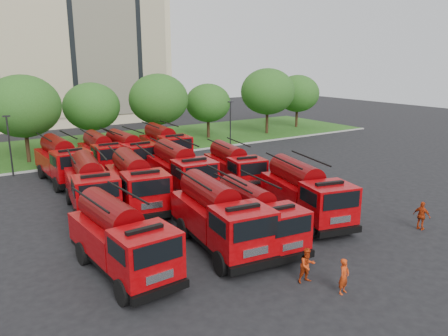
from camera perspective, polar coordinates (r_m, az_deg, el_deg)
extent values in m
plane|color=black|center=(28.12, 0.26, -5.82)|extent=(140.00, 140.00, 0.00)
cube|color=#1F4412|center=(51.09, -16.11, 2.81)|extent=(70.00, 16.00, 0.12)
cube|color=gray|center=(43.57, -12.88, 1.13)|extent=(70.00, 0.30, 0.14)
cube|color=#C0B18E|center=(72.02, -20.76, 15.56)|extent=(30.00, 14.00, 25.00)
cube|color=black|center=(65.14, -19.28, 15.93)|extent=(28.00, 0.15, 22.00)
cylinder|color=#382314|center=(44.77, -24.25, 2.32)|extent=(0.36, 0.36, 2.80)
ellipsoid|color=#1D4213|center=(44.22, -24.77, 7.35)|extent=(6.72, 6.72, 5.71)
cylinder|color=#382314|center=(48.71, -16.61, 3.64)|extent=(0.36, 0.36, 2.45)
ellipsoid|color=#1D4213|center=(48.24, -16.90, 7.69)|extent=(5.88, 5.88, 5.00)
cylinder|color=#382314|center=(49.75, -8.38, 4.45)|extent=(0.36, 0.36, 2.73)
ellipsoid|color=#1D4213|center=(49.26, -8.54, 8.88)|extent=(6.55, 6.55, 5.57)
cylinder|color=#382314|center=(53.91, -2.06, 5.09)|extent=(0.36, 0.36, 2.27)
ellipsoid|color=#1D4213|center=(53.50, -2.09, 8.49)|extent=(5.46, 5.46, 4.64)
cylinder|color=#382314|center=(57.22, 5.62, 5.86)|extent=(0.36, 0.36, 2.87)
ellipsoid|color=#1D4213|center=(56.78, 5.72, 9.91)|extent=(6.89, 6.89, 5.85)
cylinder|color=#382314|center=(63.28, 9.45, 6.37)|extent=(0.36, 0.36, 2.52)
ellipsoid|color=#1D4213|center=(62.91, 9.58, 9.58)|extent=(6.05, 6.05, 5.14)
cylinder|color=black|center=(40.12, -26.18, 2.48)|extent=(0.14, 0.14, 5.00)
cube|color=black|center=(39.75, -26.57, 6.08)|extent=(0.60, 0.25, 0.12)
cylinder|color=black|center=(47.93, 0.84, 5.61)|extent=(0.14, 0.14, 5.00)
cube|color=black|center=(47.62, 0.85, 8.65)|extent=(0.60, 0.25, 0.12)
cube|color=black|center=(21.03, -13.17, -11.41)|extent=(2.81, 7.27, 0.31)
cube|color=black|center=(18.15, -8.27, -15.71)|extent=(2.56, 0.42, 0.36)
cube|color=#8D060A|center=(18.53, -10.19, -10.96)|extent=(2.64, 2.40, 1.99)
cube|color=black|center=(17.41, -8.51, -10.93)|extent=(2.14, 0.19, 0.87)
cube|color=#8D060A|center=(21.65, -14.53, -8.37)|extent=(2.80, 4.84, 1.32)
cylinder|color=#500103|center=(21.27, -14.71, -5.67)|extent=(1.81, 4.37, 1.53)
cylinder|color=black|center=(18.50, -13.07, -15.51)|extent=(0.43, 1.14, 1.12)
cylinder|color=black|center=(19.41, -6.58, -13.71)|extent=(0.43, 1.14, 1.12)
cylinder|color=black|center=(22.27, -17.93, -10.54)|extent=(0.43, 1.14, 1.12)
cylinder|color=black|center=(23.03, -12.37, -9.32)|extent=(0.43, 1.14, 1.12)
cube|color=black|center=(22.93, -0.68, -8.72)|extent=(3.31, 7.68, 0.32)
cube|color=black|center=(19.94, 4.17, -12.61)|extent=(2.67, 0.58, 0.37)
cube|color=#8D060A|center=(20.38, 2.47, -8.11)|extent=(2.86, 2.63, 2.07)
cube|color=black|center=(19.25, 4.21, -7.98)|extent=(2.22, 0.32, 0.90)
cube|color=#8D060A|center=(23.61, -1.93, -5.83)|extent=(3.17, 5.16, 1.38)
cylinder|color=#500103|center=(23.25, -1.95, -3.22)|extent=(2.11, 4.62, 1.59)
cylinder|color=black|center=(20.23, -0.38, -12.32)|extent=(0.51, 1.20, 1.17)
cylinder|color=black|center=(21.31, 5.64, -10.96)|extent=(0.51, 1.20, 1.17)
cylinder|color=black|center=(24.15, -5.31, -7.85)|extent=(0.51, 1.20, 1.17)
cylinder|color=black|center=(25.06, -0.07, -6.95)|extent=(0.51, 1.20, 1.17)
cube|color=black|center=(23.54, 4.09, -8.32)|extent=(2.90, 6.86, 0.29)
cube|color=black|center=(21.00, 8.96, -11.50)|extent=(2.39, 0.49, 0.33)
cube|color=#8D060A|center=(21.37, 7.34, -7.71)|extent=(2.55, 2.34, 1.86)
cube|color=black|center=(20.41, 9.08, -7.55)|extent=(1.99, 0.26, 0.81)
cube|color=#8D060A|center=(24.11, 2.83, -5.81)|extent=(2.79, 4.61, 1.24)
cylinder|color=#500103|center=(23.78, 2.86, -3.52)|extent=(1.85, 4.13, 1.43)
cylinder|color=black|center=(21.13, 5.03, -11.35)|extent=(0.44, 1.08, 1.05)
cylinder|color=black|center=(22.28, 9.89, -10.12)|extent=(0.44, 1.08, 1.05)
cylinder|color=black|center=(24.47, -0.22, -7.63)|extent=(0.44, 1.08, 1.05)
cylinder|color=black|center=(25.47, 4.20, -6.78)|extent=(0.44, 1.08, 1.05)
cube|color=black|center=(27.22, 10.42, -5.22)|extent=(4.07, 7.75, 0.32)
cube|color=black|center=(24.30, 14.90, -8.01)|extent=(2.63, 0.87, 0.37)
cube|color=#8D060A|center=(24.82, 13.49, -4.41)|extent=(3.05, 2.86, 2.06)
cube|color=black|center=(23.75, 15.11, -4.15)|extent=(2.17, 0.56, 0.90)
cube|color=#8D060A|center=(27.91, 9.30, -2.86)|extent=(3.64, 5.32, 1.37)
cylinder|color=#500103|center=(27.61, 9.40, -0.63)|extent=(2.56, 4.68, 1.58)
cylinder|color=black|center=(24.47, 11.19, -7.78)|extent=(0.63, 1.21, 1.16)
cylinder|color=black|center=(25.75, 15.86, -6.93)|extent=(0.63, 1.21, 1.16)
cylinder|color=black|center=(28.27, 6.34, -4.56)|extent=(0.63, 1.21, 1.16)
cylinder|color=black|center=(29.39, 10.60, -3.99)|extent=(0.63, 1.21, 1.16)
cube|color=black|center=(29.56, -16.89, -4.07)|extent=(3.48, 7.59, 0.31)
cube|color=black|center=(26.09, -15.71, -6.53)|extent=(2.62, 0.65, 0.37)
cube|color=#8D060A|center=(26.83, -16.30, -3.23)|extent=(2.88, 2.66, 2.04)
cube|color=black|center=(25.59, -15.97, -2.95)|extent=(2.18, 0.38, 0.89)
cube|color=#8D060A|center=(30.41, -17.31, -1.94)|extent=(3.25, 5.13, 1.36)
cylinder|color=#500103|center=(30.14, -17.46, 0.09)|extent=(2.21, 4.57, 1.57)
cylinder|color=black|center=(26.91, -18.58, -6.23)|extent=(0.53, 1.19, 1.15)
cylinder|color=black|center=(27.21, -13.54, -5.64)|extent=(0.53, 1.19, 1.15)
cylinder|color=black|center=(31.26, -19.55, -3.49)|extent=(0.53, 1.19, 1.15)
cylinder|color=black|center=(31.52, -15.21, -3.01)|extent=(0.53, 1.19, 1.15)
cube|color=black|center=(29.41, -11.35, -3.78)|extent=(3.51, 7.75, 0.32)
cube|color=black|center=(25.95, -9.30, -6.26)|extent=(2.68, 0.65, 0.37)
cube|color=#8D060A|center=(26.68, -10.14, -2.88)|extent=(2.93, 2.70, 2.08)
cube|color=black|center=(25.43, -9.48, -2.57)|extent=(2.23, 0.38, 0.91)
cube|color=#8D060A|center=(30.26, -11.97, -1.61)|extent=(3.30, 5.24, 1.39)
cylinder|color=#500103|center=(29.98, -12.08, 0.48)|extent=(2.23, 4.67, 1.60)
cylinder|color=black|center=(26.62, -12.46, -6.00)|extent=(0.54, 1.22, 1.17)
cylinder|color=black|center=(27.20, -7.40, -5.33)|extent=(0.54, 1.22, 1.17)
cylinder|color=black|center=(31.00, -14.41, -3.22)|extent=(0.54, 1.22, 1.17)
cylinder|color=black|center=(31.51, -10.02, -2.71)|extent=(0.54, 1.22, 1.17)
cube|color=black|center=(32.05, -5.70, -2.06)|extent=(3.20, 7.73, 0.32)
cube|color=black|center=(28.71, -2.82, -4.06)|extent=(2.70, 0.53, 0.38)
cube|color=#8D060A|center=(29.43, -3.87, -1.05)|extent=(2.86, 2.61, 2.10)
cube|color=black|center=(28.24, -2.89, -0.67)|extent=(2.25, 0.28, 0.91)
cube|color=#8D060A|center=(32.89, -6.52, -0.11)|extent=(3.11, 5.18, 1.40)
cylinder|color=#500103|center=(32.63, -6.57, 1.83)|extent=(2.05, 4.65, 1.61)
cylinder|color=black|center=(29.16, -5.88, -3.94)|extent=(0.49, 1.21, 1.18)
cylinder|color=black|center=(30.11, -1.50, -3.28)|extent=(0.49, 1.21, 1.18)
cylinder|color=black|center=(33.42, -8.92, -1.68)|extent=(0.49, 1.21, 1.18)
cylinder|color=black|center=(34.25, -5.00, -1.17)|extent=(0.49, 1.21, 1.18)
cube|color=black|center=(33.70, 1.25, -1.32)|extent=(3.33, 7.00, 0.29)
cube|color=black|center=(30.77, 3.91, -2.95)|extent=(2.41, 0.65, 0.34)
cube|color=#8D060A|center=(31.41, 3.02, -0.44)|extent=(2.68, 2.48, 1.87)
cube|color=black|center=(30.37, 3.94, -0.12)|extent=(2.00, 0.39, 0.82)
cube|color=#8D060A|center=(34.43, 0.52, 0.34)|extent=(3.07, 4.76, 1.25)
cylinder|color=#500103|center=(34.20, 0.53, 2.00)|extent=(2.11, 4.22, 1.44)
cylinder|color=black|center=(31.10, 1.33, -2.83)|extent=(0.51, 1.10, 1.06)
cylinder|color=black|center=(32.05, 4.92, -2.36)|extent=(0.51, 1.10, 1.06)
cylinder|color=black|center=(34.83, -1.59, -0.97)|extent=(0.51, 1.10, 1.06)
cylinder|color=black|center=(35.68, 1.70, -0.60)|extent=(0.51, 1.10, 1.06)
cube|color=black|center=(37.18, -20.24, -0.62)|extent=(2.69, 7.51, 0.32)
cube|color=black|center=(33.68, -18.51, -2.05)|extent=(2.66, 0.36, 0.37)
cube|color=#8D060A|center=(34.51, -19.27, 0.41)|extent=(2.68, 2.42, 2.07)
cube|color=black|center=(33.29, -18.76, 0.81)|extent=(2.23, 0.13, 0.90)
cube|color=#8D060A|center=(38.09, -20.82, 0.98)|extent=(2.77, 4.97, 1.38)
cylinder|color=#500103|center=(37.87, -20.97, 2.64)|extent=(1.74, 4.51, 1.59)
cylinder|color=black|center=(34.33, -20.94, -2.05)|extent=(0.41, 1.18, 1.17)
cylinder|color=black|center=(34.96, -17.09, -1.45)|extent=(0.41, 1.18, 1.17)
cylinder|color=black|center=(38.74, -22.72, -0.44)|extent=(0.41, 1.18, 1.17)
cylinder|color=black|center=(39.31, -19.27, 0.07)|extent=(0.41, 1.18, 1.17)
cube|color=black|center=(39.41, -15.62, 0.48)|extent=(2.62, 7.12, 0.30)
cube|color=black|center=(36.08, -14.10, -0.74)|extent=(2.52, 0.36, 0.35)
cube|color=#8D060A|center=(36.89, -14.73, 1.43)|extent=(2.56, 2.32, 1.96)
cube|color=black|center=(35.74, -14.27, 1.80)|extent=(2.11, 0.15, 0.85)
cube|color=#8D060A|center=(40.28, -16.12, 1.90)|extent=(2.67, 4.72, 1.31)
cylinder|color=#500103|center=(40.08, -16.22, 3.39)|extent=(1.69, 4.28, 1.51)
cylinder|color=black|center=(36.69, -16.25, -0.72)|extent=(0.40, 1.12, 1.10)
cylinder|color=black|center=(37.30, -12.83, -0.26)|extent=(0.40, 1.12, 1.10)
cylinder|color=black|center=(40.88, -17.85, 0.65)|extent=(0.40, 1.12, 1.10)
cylinder|color=black|center=(41.42, -14.75, 1.04)|extent=(0.40, 1.12, 1.10)
cube|color=black|center=(38.62, -12.27, 0.45)|extent=(2.59, 7.36, 0.31)
cube|color=black|center=(35.34, -9.92, -0.80)|extent=(2.61, 0.33, 0.36)
cube|color=#8D060A|center=(36.11, -10.82, 1.49)|extent=(2.61, 2.36, 2.03)
cube|color=black|center=(34.97, -10.06, 1.90)|extent=(2.19, 0.11, 0.89)
cube|color=#8D060A|center=(39.47, -12.98, 1.94)|extent=(2.68, 4.86, 1.35)
cylinder|color=#500103|center=(39.26, -13.06, 3.52)|extent=(1.68, 4.42, 1.56)
cylinder|color=black|center=(35.77, -12.33, -0.82)|extent=(0.39, 1.16, 1.15)
cylinder|color=black|center=(36.71, -8.89, -0.28)|extent=(0.39, 1.16, 1.15)
cylinder|color=black|center=(39.93, -14.89, 0.58)|extent=(0.39, 1.16, 1.15)
cylinder|color=black|center=(40.78, -11.74, 1.04)|extent=(0.39, 1.16, 1.15)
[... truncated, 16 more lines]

